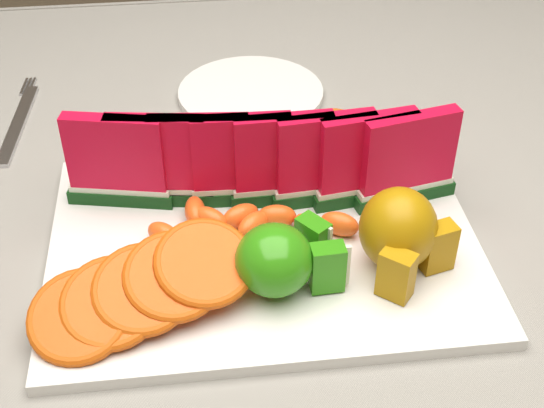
# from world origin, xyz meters

# --- Properties ---
(table) EXTENTS (1.40, 0.90, 0.75)m
(table) POSITION_xyz_m (0.00, 0.00, 0.65)
(table) COLOR #4E3C20
(table) RESTS_ON ground
(tablecloth) EXTENTS (1.53, 1.03, 0.20)m
(tablecloth) POSITION_xyz_m (0.00, 0.00, 0.72)
(tablecloth) COLOR gray
(tablecloth) RESTS_ON table
(platter) EXTENTS (0.40, 0.30, 0.01)m
(platter) POSITION_xyz_m (0.08, -0.08, 0.76)
(platter) COLOR silver
(platter) RESTS_ON tablecloth
(apple_cluster) EXTENTS (0.11, 0.09, 0.06)m
(apple_cluster) POSITION_xyz_m (0.08, -0.14, 0.80)
(apple_cluster) COLOR #2D8F14
(apple_cluster) RESTS_ON platter
(pear_cluster) EXTENTS (0.10, 0.10, 0.08)m
(pear_cluster) POSITION_xyz_m (0.19, -0.12, 0.81)
(pear_cluster) COLOR #9B8417
(pear_cluster) RESTS_ON platter
(side_plate) EXTENTS (0.20, 0.20, 0.01)m
(side_plate) POSITION_xyz_m (0.09, 0.21, 0.76)
(side_plate) COLOR silver
(side_plate) RESTS_ON tablecloth
(fork) EXTENTS (0.03, 0.20, 0.00)m
(fork) POSITION_xyz_m (-0.19, 0.18, 0.76)
(fork) COLOR silver
(fork) RESTS_ON tablecloth
(watermelon_row) EXTENTS (0.39, 0.07, 0.10)m
(watermelon_row) POSITION_xyz_m (0.08, -0.02, 0.82)
(watermelon_row) COLOR #123F0D
(watermelon_row) RESTS_ON platter
(orange_fan_front) EXTENTS (0.21, 0.14, 0.06)m
(orange_fan_front) POSITION_xyz_m (-0.03, -0.15, 0.80)
(orange_fan_front) COLOR #CB570B
(orange_fan_front) RESTS_ON platter
(orange_fan_back) EXTENTS (0.30, 0.12, 0.05)m
(orange_fan_back) POSITION_xyz_m (0.07, 0.04, 0.79)
(orange_fan_back) COLOR #CB570B
(orange_fan_back) RESTS_ON platter
(tangerine_segments) EXTENTS (0.21, 0.08, 0.02)m
(tangerine_segments) POSITION_xyz_m (0.06, -0.06, 0.78)
(tangerine_segments) COLOR #F65205
(tangerine_segments) RESTS_ON platter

